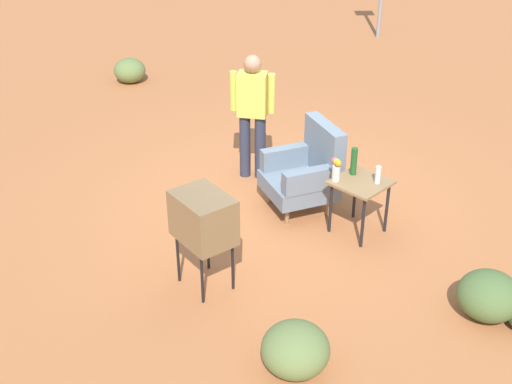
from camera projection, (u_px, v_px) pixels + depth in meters
ground_plane at (283, 198)px, 8.39m from camera, size 60.00×60.00×0.00m
armchair at (307, 170)px, 7.96m from camera, size 1.01×1.02×1.06m
side_table at (360, 189)px, 7.45m from camera, size 0.56×0.56×0.65m
tv_on_stand at (203, 219)px, 6.46m from camera, size 0.66×0.52×1.03m
person_standing at (252, 110)px, 8.44m from camera, size 0.49×0.38×1.64m
bottle_short_clear at (378, 175)px, 7.32m from camera, size 0.06×0.06×0.20m
bottle_wine_green at (354, 161)px, 7.47m from camera, size 0.07×0.07×0.32m
soda_can_red at (353, 165)px, 7.62m from camera, size 0.07×0.07×0.12m
flower_vase at (336, 168)px, 7.35m from camera, size 0.15×0.10×0.27m
shrub_near at (130, 70)px, 11.91m from camera, size 0.56×0.56×0.43m
shrub_far at (489, 296)px, 6.31m from camera, size 0.60×0.60×0.46m
shrub_lone at (295, 349)px, 5.68m from camera, size 0.59×0.59×0.46m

